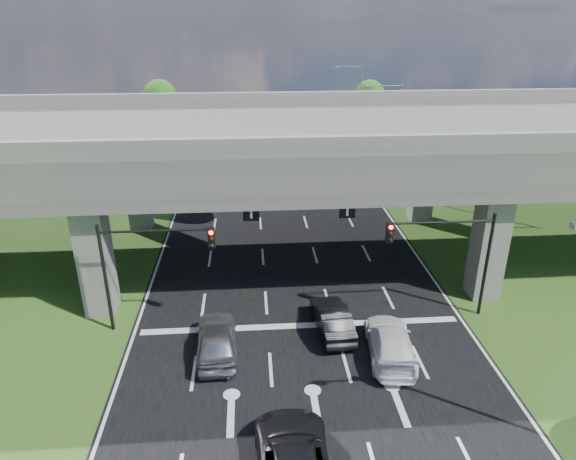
{
  "coord_description": "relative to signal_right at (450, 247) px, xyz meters",
  "views": [
    {
      "loc": [
        -2.48,
        -19.6,
        15.64
      ],
      "look_at": [
        -0.35,
        8.3,
        3.57
      ],
      "focal_mm": 32.0,
      "sensor_mm": 36.0,
      "label": 1
    }
  ],
  "objects": [
    {
      "name": "tree_left_mid",
      "position": [
        -24.78,
        30.06,
        -0.01
      ],
      "size": [
        3.91,
        3.9,
        6.76
      ],
      "color": "black",
      "rests_on": "ground"
    },
    {
      "name": "warehouse",
      "position": [
        -33.82,
        31.06,
        -2.19
      ],
      "size": [
        20.0,
        10.0,
        4.0
      ],
      "primitive_type": "cube",
      "color": "#9E9E99",
      "rests_on": "ground"
    },
    {
      "name": "ground",
      "position": [
        -7.82,
        -3.94,
        -4.19
      ],
      "size": [
        160.0,
        160.0,
        0.0
      ],
      "primitive_type": "plane",
      "color": "#304D19",
      "rests_on": "ground"
    },
    {
      "name": "streetlight_far",
      "position": [
        2.27,
        20.06,
        1.66
      ],
      "size": [
        3.38,
        0.25,
        10.0
      ],
      "color": "gray",
      "rests_on": "ground"
    },
    {
      "name": "tree_right_near",
      "position": [
        5.22,
        24.06,
        0.31
      ],
      "size": [
        4.2,
        4.2,
        7.28
      ],
      "color": "black",
      "rests_on": "ground"
    },
    {
      "name": "car_white",
      "position": [
        -3.78,
        -3.32,
        -3.4
      ],
      "size": [
        2.68,
        5.39,
        1.5
      ],
      "primitive_type": "imported",
      "rotation": [
        0.0,
        0.0,
        3.03
      ],
      "color": "white",
      "rests_on": "road"
    },
    {
      "name": "tree_left_far",
      "position": [
        -20.78,
        38.06,
        0.95
      ],
      "size": [
        4.8,
        4.8,
        8.32
      ],
      "color": "black",
      "rests_on": "ground"
    },
    {
      "name": "streetlight_beyond",
      "position": [
        2.27,
        36.06,
        1.66
      ],
      "size": [
        3.38,
        0.25,
        10.0
      ],
      "color": "gray",
      "rests_on": "ground"
    },
    {
      "name": "tree_left_near",
      "position": [
        -21.78,
        22.06,
        0.63
      ],
      "size": [
        4.5,
        4.5,
        7.8
      ],
      "color": "black",
      "rests_on": "ground"
    },
    {
      "name": "car_dark",
      "position": [
        -6.27,
        -1.06,
        -3.41
      ],
      "size": [
        1.87,
        4.61,
        1.49
      ],
      "primitive_type": "imported",
      "rotation": [
        0.0,
        0.0,
        3.21
      ],
      "color": "black",
      "rests_on": "road"
    },
    {
      "name": "car_silver",
      "position": [
        -12.19,
        -2.45,
        -3.32
      ],
      "size": [
        2.24,
        5.0,
        1.67
      ],
      "primitive_type": "imported",
      "rotation": [
        0.0,
        0.0,
        3.2
      ],
      "color": "#94969B",
      "rests_on": "road"
    },
    {
      "name": "signal_right",
      "position": [
        0.0,
        0.0,
        0.0
      ],
      "size": [
        5.76,
        0.54,
        6.0
      ],
      "color": "black",
      "rests_on": "ground"
    },
    {
      "name": "tree_right_far",
      "position": [
        4.22,
        40.06,
        0.63
      ],
      "size": [
        4.5,
        4.5,
        7.8
      ],
      "color": "black",
      "rests_on": "ground"
    },
    {
      "name": "tree_right_mid",
      "position": [
        8.22,
        32.06,
        -0.01
      ],
      "size": [
        3.91,
        3.9,
        6.76
      ],
      "color": "black",
      "rests_on": "ground"
    },
    {
      "name": "overpass",
      "position": [
        -7.82,
        8.06,
        3.73
      ],
      "size": [
        80.0,
        15.0,
        10.0
      ],
      "color": "#3C3A37",
      "rests_on": "ground"
    },
    {
      "name": "signal_left",
      "position": [
        -15.65,
        0.0,
        0.0
      ],
      "size": [
        5.76,
        0.54,
        6.0
      ],
      "color": "black",
      "rests_on": "ground"
    },
    {
      "name": "road",
      "position": [
        -7.82,
        6.06,
        -4.17
      ],
      "size": [
        18.0,
        120.0,
        0.03
      ],
      "primitive_type": "cube",
      "color": "black",
      "rests_on": "ground"
    }
  ]
}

